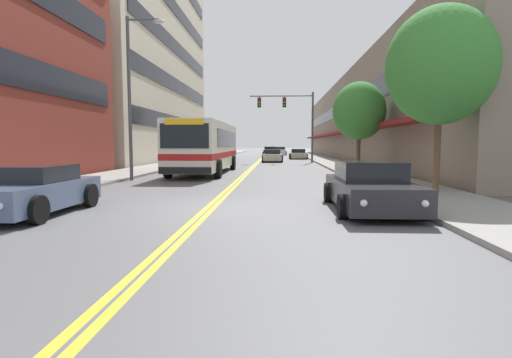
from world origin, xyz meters
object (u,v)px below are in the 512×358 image
object	(u,v)px
car_charcoal_parked_right_foreground	(370,188)
traffic_signal_mast	(291,113)
car_dark_grey_parked_left_mid	(212,156)
car_beige_parked_right_mid	(298,154)
car_white_moving_second	(280,151)
street_tree_right_mid	(359,111)
car_silver_parked_left_far	(223,154)
car_black_moving_lead	(270,152)
city_bus	(206,145)
car_slate_blue_parked_left_near	(31,191)
street_lamp_left_near	(134,85)
fire_hydrant	(361,170)
street_tree_right_near	(440,66)
car_champagne_moving_third	(273,156)

from	to	relation	value
car_charcoal_parked_right_foreground	traffic_signal_mast	bearing A→B (deg)	92.59
car_dark_grey_parked_left_mid	car_beige_parked_right_mid	size ratio (longest dim) A/B	1.06
car_white_moving_second	street_tree_right_mid	distance (m)	39.89
car_silver_parked_left_far	car_black_moving_lead	size ratio (longest dim) A/B	0.96
car_silver_parked_left_far	car_charcoal_parked_right_foreground	bearing A→B (deg)	-75.67
car_beige_parked_right_mid	car_silver_parked_left_far	bearing A→B (deg)	-162.18
city_bus	car_slate_blue_parked_left_near	world-z (taller)	city_bus
car_beige_parked_right_mid	car_white_moving_second	bearing A→B (deg)	97.28
car_dark_grey_parked_left_mid	street_lamp_left_near	world-z (taller)	street_lamp_left_near
car_charcoal_parked_right_foreground	street_lamp_left_near	bearing A→B (deg)	138.81
car_beige_parked_right_mid	car_black_moving_lead	size ratio (longest dim) A/B	0.88
car_slate_blue_parked_left_near	car_beige_parked_right_mid	bearing A→B (deg)	77.02
street_lamp_left_near	traffic_signal_mast	bearing A→B (deg)	66.47
car_slate_blue_parked_left_near	car_dark_grey_parked_left_mid	bearing A→B (deg)	89.99
fire_hydrant	car_black_moving_lead	bearing A→B (deg)	97.77
car_beige_parked_right_mid	traffic_signal_mast	xyz separation A→B (m)	(-1.19, -9.61, 4.18)
street_tree_right_near	car_champagne_moving_third	bearing A→B (deg)	103.27
car_champagne_moving_third	fire_hydrant	world-z (taller)	car_champagne_moving_third
car_slate_blue_parked_left_near	fire_hydrant	distance (m)	14.16
car_dark_grey_parked_left_mid	fire_hydrant	distance (m)	21.49
car_charcoal_parked_right_foreground	car_silver_parked_left_far	bearing A→B (deg)	104.33
car_white_moving_second	street_lamp_left_near	xyz separation A→B (m)	(-7.36, -44.75, 4.01)
car_black_moving_lead	car_white_moving_second	bearing A→B (deg)	79.49
city_bus	fire_hydrant	size ratio (longest dim) A/B	13.50
car_white_moving_second	car_champagne_moving_third	size ratio (longest dim) A/B	0.99
car_black_moving_lead	street_tree_right_near	bearing A→B (deg)	-81.21
car_dark_grey_parked_left_mid	car_silver_parked_left_far	distance (m)	6.71
car_charcoal_parked_right_foreground	car_beige_parked_right_mid	bearing A→B (deg)	90.07
car_slate_blue_parked_left_near	car_champagne_moving_third	bearing A→B (deg)	79.01
car_dark_grey_parked_left_mid	street_lamp_left_near	size ratio (longest dim) A/B	0.58
car_champagne_moving_third	traffic_signal_mast	world-z (taller)	traffic_signal_mast
car_slate_blue_parked_left_near	car_dark_grey_parked_left_mid	size ratio (longest dim) A/B	0.91
car_charcoal_parked_right_foreground	car_champagne_moving_third	xyz separation A→B (m)	(-3.00, 28.76, -0.02)
car_slate_blue_parked_left_near	car_silver_parked_left_far	xyz separation A→B (m)	(0.11, 35.23, 0.01)
traffic_signal_mast	fire_hydrant	size ratio (longest dim) A/B	7.91
car_dark_grey_parked_left_mid	car_charcoal_parked_right_foreground	size ratio (longest dim) A/B	1.00
car_champagne_moving_third	car_black_moving_lead	bearing A→B (deg)	91.78
car_champagne_moving_third	street_lamp_left_near	world-z (taller)	street_lamp_left_near
car_silver_parked_left_far	traffic_signal_mast	world-z (taller)	traffic_signal_mast
car_black_moving_lead	street_tree_right_near	xyz separation A→B (m)	(6.54, -42.25, 3.80)
city_bus	street_lamp_left_near	size ratio (longest dim) A/B	1.44
car_dark_grey_parked_left_mid	car_charcoal_parked_right_foreground	distance (m)	28.73
car_silver_parked_left_far	fire_hydrant	world-z (taller)	car_silver_parked_left_far
street_tree_right_mid	street_lamp_left_near	bearing A→B (deg)	-156.17
car_silver_parked_left_far	car_black_moving_lead	bearing A→B (deg)	65.60
street_tree_right_near	street_tree_right_mid	world-z (taller)	street_tree_right_near
street_tree_right_near	street_tree_right_mid	size ratio (longest dim) A/B	1.18
car_black_moving_lead	street_tree_right_mid	size ratio (longest dim) A/B	0.91
car_beige_parked_right_mid	street_tree_right_near	distance (m)	33.97
city_bus	car_white_moving_second	bearing A→B (deg)	83.08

